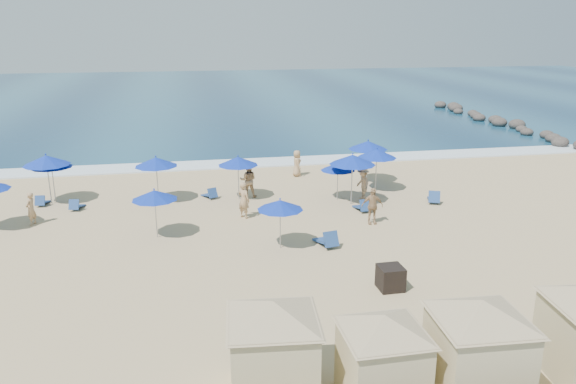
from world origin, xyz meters
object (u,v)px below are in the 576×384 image
(umbrella_0, at_px, (46,160))
(umbrella_3, at_px, (154,195))
(beachgoer_2, at_px, (372,206))
(cabana_0, at_px, (273,336))
(umbrella_4, at_px, (156,162))
(beachgoer_1, at_px, (248,180))
(cabana_2, at_px, (479,335))
(umbrella_9, at_px, (368,145))
(rock_jetty, at_px, (505,124))
(umbrella_7, at_px, (338,167))
(umbrella_2, at_px, (51,163))
(trash_bin, at_px, (391,278))
(beachgoer_5, at_px, (244,200))
(beachgoer_4, at_px, (297,163))
(umbrella_10, at_px, (377,154))
(umbrella_8, at_px, (352,160))
(cabana_1, at_px, (383,347))
(beachgoer_3, at_px, (363,183))
(umbrella_6, at_px, (280,205))
(beachgoer_0, at_px, (31,209))
(umbrella_5, at_px, (238,161))

(umbrella_0, relative_size, umbrella_3, 1.19)
(beachgoer_2, bearing_deg, cabana_0, -113.72)
(umbrella_4, xyz_separation_m, beachgoer_1, (4.78, 0.03, -1.24))
(cabana_2, height_order, beachgoer_2, cabana_2)
(umbrella_9, bearing_deg, umbrella_0, -177.18)
(rock_jetty, xyz_separation_m, umbrella_7, (-20.90, -18.32, 1.45))
(rock_jetty, height_order, umbrella_2, umbrella_2)
(trash_bin, relative_size, beachgoer_5, 0.47)
(cabana_0, bearing_deg, beachgoer_4, 76.84)
(umbrella_10, distance_m, beachgoer_1, 7.26)
(umbrella_2, xyz_separation_m, umbrella_9, (17.38, 0.61, 0.13))
(umbrella_7, xyz_separation_m, umbrella_8, (0.52, -0.84, 0.56))
(cabana_1, height_order, beachgoer_3, cabana_1)
(umbrella_0, xyz_separation_m, beachgoer_1, (10.29, -0.72, -1.39))
(rock_jetty, bearing_deg, umbrella_3, -143.65)
(cabana_1, xyz_separation_m, beachgoer_1, (-1.19, 17.73, -0.54))
(umbrella_3, distance_m, beachgoer_2, 9.93)
(umbrella_6, bearing_deg, umbrella_0, 142.60)
(rock_jetty, height_order, beachgoer_0, beachgoer_0)
(umbrella_2, xyz_separation_m, beachgoer_0, (-0.34, -3.49, -1.34))
(beachgoer_5, bearing_deg, umbrella_10, -109.29)
(beachgoer_4, bearing_deg, trash_bin, 177.80)
(rock_jetty, distance_m, umbrella_2, 39.08)
(rock_jetty, distance_m, umbrella_6, 35.01)
(umbrella_8, relative_size, umbrella_10, 1.10)
(umbrella_0, relative_size, beachgoer_0, 1.72)
(beachgoer_3, bearing_deg, beachgoer_4, -161.46)
(umbrella_3, height_order, beachgoer_1, umbrella_3)
(cabana_2, xyz_separation_m, beachgoer_2, (1.59, 12.60, -0.78))
(umbrella_0, bearing_deg, umbrella_10, -3.16)
(trash_bin, relative_size, umbrella_3, 0.38)
(beachgoer_2, bearing_deg, cabana_1, -102.17)
(umbrella_5, distance_m, umbrella_9, 8.03)
(beachgoer_5, bearing_deg, umbrella_6, 153.19)
(rock_jetty, height_order, beachgoer_5, beachgoer_5)
(rock_jetty, bearing_deg, trash_bin, -127.15)
(umbrella_9, height_order, umbrella_10, umbrella_9)
(umbrella_7, height_order, beachgoer_4, umbrella_7)
(beachgoer_2, xyz_separation_m, beachgoer_3, (0.76, 3.78, 0.01))
(cabana_1, relative_size, beachgoer_0, 2.64)
(cabana_0, relative_size, beachgoer_4, 2.81)
(umbrella_5, distance_m, beachgoer_1, 1.33)
(cabana_2, bearing_deg, beachgoer_1, 101.35)
(trash_bin, xyz_separation_m, umbrella_4, (-8.40, 11.94, 1.76))
(beachgoer_1, relative_size, beachgoer_5, 1.05)
(umbrella_0, height_order, beachgoer_3, umbrella_0)
(rock_jetty, bearing_deg, umbrella_4, -150.77)
(umbrella_2, xyz_separation_m, beachgoer_5, (9.52, -4.36, -1.22))
(beachgoer_1, bearing_deg, cabana_2, 112.15)
(cabana_1, relative_size, beachgoer_4, 2.54)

